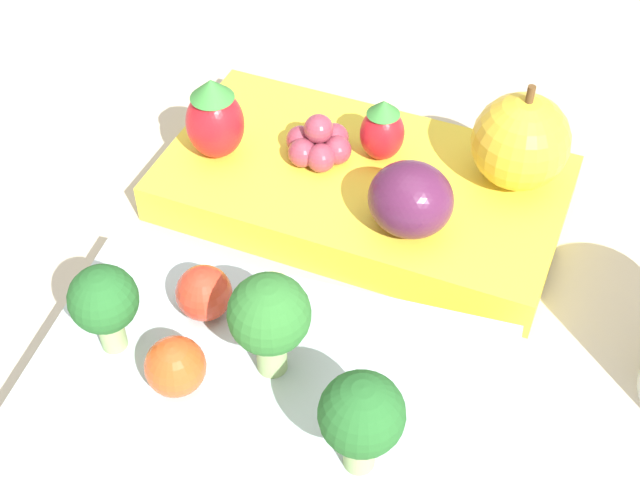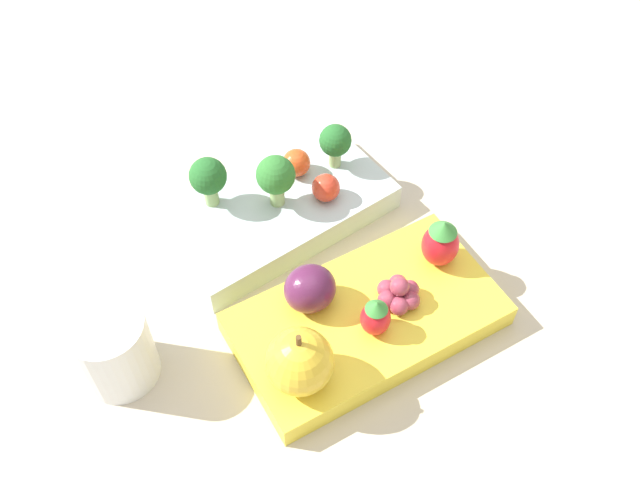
# 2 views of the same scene
# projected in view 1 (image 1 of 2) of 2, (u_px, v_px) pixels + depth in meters

# --- Properties ---
(ground_plane) EXTENTS (4.00, 4.00, 0.00)m
(ground_plane) POSITION_uv_depth(u_px,v_px,m) (331.00, 300.00, 0.47)
(ground_plane) COLOR #BCB29E
(bento_box_savoury) EXTENTS (0.23, 0.14, 0.03)m
(bento_box_savoury) POSITION_uv_depth(u_px,v_px,m) (268.00, 388.00, 0.41)
(bento_box_savoury) COLOR silver
(bento_box_savoury) RESTS_ON ground_plane
(bento_box_fruit) EXTENTS (0.23, 0.13, 0.02)m
(bento_box_fruit) POSITION_uv_depth(u_px,v_px,m) (362.00, 188.00, 0.51)
(bento_box_fruit) COLOR yellow
(bento_box_fruit) RESTS_ON ground_plane
(broccoli_floret_0) EXTENTS (0.04, 0.04, 0.06)m
(broccoli_floret_0) POSITION_uv_depth(u_px,v_px,m) (269.00, 317.00, 0.38)
(broccoli_floret_0) COLOR #93B770
(broccoli_floret_0) RESTS_ON bento_box_savoury
(broccoli_floret_1) EXTENTS (0.03, 0.03, 0.05)m
(broccoli_floret_1) POSITION_uv_depth(u_px,v_px,m) (362.00, 417.00, 0.35)
(broccoli_floret_1) COLOR #93B770
(broccoli_floret_1) RESTS_ON bento_box_savoury
(broccoli_floret_2) EXTENTS (0.03, 0.03, 0.05)m
(broccoli_floret_2) POSITION_uv_depth(u_px,v_px,m) (104.00, 302.00, 0.39)
(broccoli_floret_2) COLOR #93B770
(broccoli_floret_2) RESTS_ON bento_box_savoury
(cherry_tomato_0) EXTENTS (0.03, 0.03, 0.03)m
(cherry_tomato_0) POSITION_uv_depth(u_px,v_px,m) (175.00, 366.00, 0.39)
(cherry_tomato_0) COLOR #DB4C1E
(cherry_tomato_0) RESTS_ON bento_box_savoury
(cherry_tomato_1) EXTENTS (0.03, 0.03, 0.03)m
(cherry_tomato_1) POSITION_uv_depth(u_px,v_px,m) (204.00, 293.00, 0.42)
(cherry_tomato_1) COLOR red
(cherry_tomato_1) RESTS_ON bento_box_savoury
(apple) EXTENTS (0.05, 0.05, 0.06)m
(apple) POSITION_uv_depth(u_px,v_px,m) (521.00, 142.00, 0.48)
(apple) COLOR gold
(apple) RESTS_ON bento_box_fruit
(strawberry_0) EXTENTS (0.03, 0.03, 0.04)m
(strawberry_0) POSITION_uv_depth(u_px,v_px,m) (382.00, 130.00, 0.50)
(strawberry_0) COLOR red
(strawberry_0) RESTS_ON bento_box_fruit
(strawberry_1) EXTENTS (0.03, 0.03, 0.05)m
(strawberry_1) POSITION_uv_depth(u_px,v_px,m) (215.00, 119.00, 0.50)
(strawberry_1) COLOR red
(strawberry_1) RESTS_ON bento_box_fruit
(plum) EXTENTS (0.04, 0.04, 0.04)m
(plum) POSITION_uv_depth(u_px,v_px,m) (411.00, 200.00, 0.46)
(plum) COLOR #511E42
(plum) RESTS_ON bento_box_fruit
(grape_cluster) EXTENTS (0.04, 0.04, 0.03)m
(grape_cluster) POSITION_uv_depth(u_px,v_px,m) (319.00, 143.00, 0.50)
(grape_cluster) COLOR #93384C
(grape_cluster) RESTS_ON bento_box_fruit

